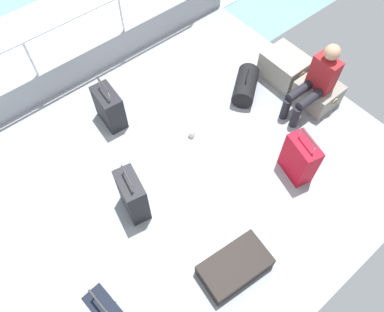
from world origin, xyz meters
TOP-DOWN VIEW (x-y plane):
  - ground_plane at (0.00, 0.00)m, footprint 4.40×5.20m
  - gunwale_port at (-2.17, 0.00)m, footprint 0.06×5.20m
  - railing_port at (-2.17, 0.00)m, footprint 0.04×4.20m
  - sea_wake at (-3.60, 0.00)m, footprint 12.00×12.00m
  - cargo_crate_0 at (-0.30, 2.17)m, footprint 0.65×0.49m
  - cargo_crate_1 at (0.32, 2.18)m, footprint 0.58×0.49m
  - passenger_seated at (0.32, 2.01)m, footprint 0.34×0.66m
  - suitcase_0 at (0.88, -1.61)m, footprint 0.38×0.23m
  - suitcase_1 at (0.05, -0.73)m, footprint 0.46×0.30m
  - suitcase_2 at (1.33, -0.33)m, footprint 0.50×0.79m
  - suitcase_3 at (-1.23, -0.21)m, footprint 0.47×0.29m
  - suitcase_4 at (0.91, 1.10)m, footprint 0.47×0.33m
  - duffel_bag at (-0.43, 1.53)m, footprint 0.60×0.66m
  - paper_cup at (-0.33, 0.45)m, footprint 0.08×0.08m

SIDE VIEW (x-z plane):
  - sea_wake at x=-3.60m, z-range -0.35..-0.33m
  - ground_plane at x=0.00m, z-range -0.06..0.00m
  - paper_cup at x=-0.33m, z-range 0.00..0.10m
  - suitcase_2 at x=1.33m, z-range 0.00..0.21m
  - duffel_bag at x=-0.43m, z-range -0.07..0.37m
  - cargo_crate_1 at x=0.32m, z-range 0.00..0.34m
  - cargo_crate_0 at x=-0.30m, z-range 0.00..0.41m
  - gunwale_port at x=-2.17m, z-range 0.00..0.45m
  - suitcase_0 at x=0.88m, z-range -0.11..0.64m
  - suitcase_3 at x=-1.23m, z-range -0.09..0.63m
  - suitcase_4 at x=0.91m, z-range -0.07..0.68m
  - suitcase_1 at x=0.05m, z-range -0.07..0.71m
  - passenger_seated at x=0.32m, z-range 0.01..1.05m
  - railing_port at x=-2.17m, z-range 0.27..1.29m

